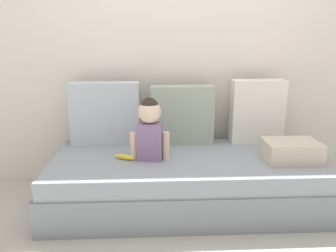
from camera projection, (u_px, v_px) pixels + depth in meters
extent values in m
plane|color=#B2ADA3|center=(185.00, 203.00, 2.63)|extent=(12.00, 12.00, 0.00)
cube|color=silver|center=(180.00, 43.00, 2.87)|extent=(5.33, 0.10, 2.50)
cube|color=gray|center=(185.00, 188.00, 2.60)|extent=(2.13, 0.92, 0.26)
cube|color=#8C939E|center=(186.00, 165.00, 2.55)|extent=(2.06, 0.89, 0.14)
cube|color=#B2BCC6|center=(105.00, 114.00, 2.77)|extent=(0.58, 0.16, 0.54)
cube|color=#99A393|center=(182.00, 115.00, 2.81)|extent=(0.54, 0.16, 0.50)
cube|color=silver|center=(257.00, 111.00, 2.83)|extent=(0.45, 0.16, 0.55)
cube|color=gray|center=(150.00, 141.00, 2.44)|extent=(0.20, 0.15, 0.28)
sphere|color=beige|center=(149.00, 112.00, 2.38)|extent=(0.17, 0.17, 0.17)
sphere|color=#2D231E|center=(149.00, 107.00, 2.37)|extent=(0.13, 0.13, 0.13)
cylinder|color=beige|center=(134.00, 146.00, 2.44)|extent=(0.06, 0.06, 0.21)
cylinder|color=beige|center=(166.00, 146.00, 2.46)|extent=(0.06, 0.06, 0.21)
ellipsoid|color=yellow|center=(125.00, 157.00, 2.46)|extent=(0.17, 0.11, 0.04)
cube|color=beige|center=(291.00, 151.00, 2.43)|extent=(0.40, 0.28, 0.15)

